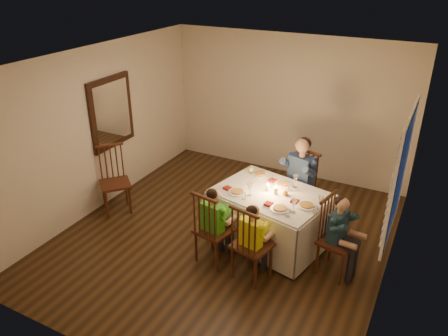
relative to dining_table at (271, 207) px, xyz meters
The scene contains 26 objects.
ground 0.87m from the dining_table, 161.61° to the right, with size 5.00×5.00×0.00m, color black.
wall_left 2.97m from the dining_table, behind, with size 0.02×5.00×2.60m, color beige.
wall_right 1.80m from the dining_table, ahead, with size 0.02×5.00×2.60m, color beige.
wall_back 2.49m from the dining_table, 105.14° to the left, with size 4.50×0.02×2.60m, color beige.
ceiling 2.13m from the dining_table, 161.61° to the right, with size 5.00×5.00×0.00m, color white.
dining_table is the anchor object (origin of this frame).
chair_adult 1.01m from the dining_table, 80.22° to the left, with size 0.45×0.43×1.09m, color #3D1B10, non-canonical shape.
chair_near_left 1.08m from the dining_table, 122.66° to the right, with size 0.45×0.43×1.09m, color #3D1B10, non-canonical shape.
chair_near_right 1.03m from the dining_table, 83.58° to the right, with size 0.45×0.43×1.09m, color #3D1B10, non-canonical shape.
chair_end 1.21m from the dining_table, 14.41° to the right, with size 0.45×0.43×1.09m, color #3D1B10, non-canonical shape.
chair_extra 2.61m from the dining_table, behind, with size 0.45×0.43×1.11m, color #3D1B10, non-canonical shape.
adult 1.01m from the dining_table, 80.22° to the left, with size 0.51×0.47×1.34m, color #314A7A, non-canonical shape.
child_green 1.08m from the dining_table, 122.66° to the right, with size 0.38×0.35×1.12m, color green, non-canonical shape.
child_yellow 1.03m from the dining_table, 83.58° to the right, with size 0.36×0.33×1.07m, color #F4F41A, non-canonical shape.
child_teal 1.21m from the dining_table, 14.41° to the right, with size 0.38×0.35×1.12m, color #1A3542, non-canonical shape.
setting_adult 0.37m from the dining_table, 77.21° to the left, with size 0.26×0.26×0.02m, color white.
setting_green 0.53m from the dining_table, 150.91° to the right, with size 0.26×0.26×0.02m, color white.
setting_yellow 0.52m from the dining_table, 54.34° to the right, with size 0.26×0.26×0.02m, color white.
setting_teal 0.62m from the dining_table, 14.18° to the right, with size 0.26×0.26×0.02m, color white.
candle_left 0.29m from the dining_table, 167.56° to the left, with size 0.06×0.06×0.10m, color silver.
candle_right 0.29m from the dining_table, 12.44° to the right, with size 0.06×0.06×0.10m, color silver.
squash 0.73m from the dining_table, 139.21° to the left, with size 0.09×0.09×0.09m, color yellow.
orange_fruit 0.33m from the dining_table, ahead, with size 0.08×0.08×0.08m, color orange.
serving_bowl 0.56m from the dining_table, 131.07° to the left, with size 0.20×0.20×0.05m, color white.
wall_mirror 2.99m from the dining_table, behind, with size 0.06×0.95×1.15m.
window_blinds 1.84m from the dining_table, ahead, with size 0.07×1.34×1.54m.
Camera 1 is at (2.49, -4.81, 3.76)m, focal length 35.00 mm.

